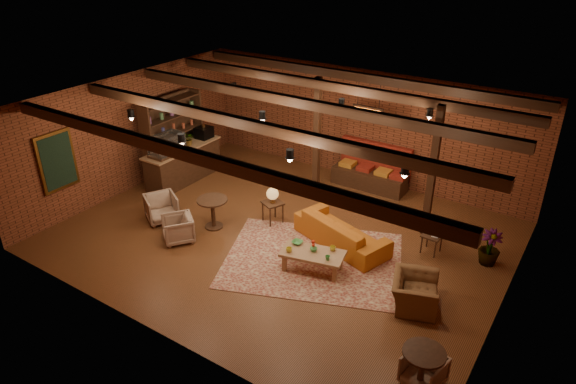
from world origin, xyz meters
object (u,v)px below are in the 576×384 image
Objects in this scene: sofa at (342,231)px; round_table_right at (422,365)px; armchair_a at (161,207)px; armchair_right at (415,288)px; coffee_table at (312,254)px; side_table_lamp at (273,196)px; armchair_b at (178,228)px; armchair_far at (424,369)px; side_table_book at (432,236)px; round_table_left at (213,208)px; plant_tall at (497,215)px.

sofa is 4.34m from round_table_right.
armchair_right is (6.51, 0.30, 0.05)m from armchair_a.
coffee_table is 1.53× the size of side_table_lamp.
sofa is at bearing 68.16° from armchair_b.
side_table_lamp is 1.36× the size of armchair_b.
coffee_table is 2.08× the size of armchair_b.
round_table_right is at bearing -72.12° from armchair_a.
armchair_far is at bearing -173.04° from armchair_right.
armchair_far is at bearing 28.32° from armchair_b.
sofa is at bearing 88.21° from coffee_table.
coffee_table is 2.26m from side_table_lamp.
armchair_a reaches higher than side_table_book.
coffee_table is 2.26m from armchair_right.
round_table_left is (-2.98, -1.03, 0.18)m from sofa.
armchair_far is at bearing -90.00° from plant_tall.
side_table_book is (1.89, 2.07, 0.01)m from coffee_table.
round_table_left reaches higher than armchair_far.
round_table_right is at bearing -31.65° from side_table_lamp.
round_table_right is (6.32, -1.13, 0.18)m from armchair_b.
armchair_right is 1.60× the size of armchair_far.
armchair_b is at bearing -177.11° from armchair_far.
armchair_b is (1.02, -0.47, -0.03)m from armchair_a.
coffee_table is at bearing 149.27° from round_table_right.
round_table_right is (3.08, -1.83, 0.12)m from coffee_table.
coffee_table is 3.52m from armchair_far.
coffee_table is at bearing -4.24° from round_table_left.
armchair_a reaches higher than sofa.
round_table_right is 4.21m from plant_tall.
plant_tall is (3.08, 2.32, 0.81)m from coffee_table.
plant_tall reaches higher than round_table_right.
side_table_lamp is at bearing 43.26° from round_table_left.
coffee_table reaches higher than armchair_b.
armchair_far is (1.19, -3.78, -0.11)m from side_table_book.
coffee_table is 2.81m from side_table_book.
round_table_right is at bearing 27.15° from armchair_b.
plant_tall is at bearing 36.98° from coffee_table.
plant_tall reaches higher than armchair_far.
armchair_right is 2.08m from round_table_right.
sofa reaches higher than armchair_far.
round_table_left is 1.39m from armchair_a.
armchair_b reaches higher than sofa.
armchair_right is 2.04m from side_table_book.
side_table_lamp is at bearing -167.52° from plant_tall.
side_table_lamp is 0.39× the size of plant_tall.
armchair_a is at bearing -160.80° from plant_tall.
round_table_left is 0.32× the size of plant_tall.
side_table_lamp is at bearing 146.87° from coffee_table.
round_table_right reaches higher than armchair_b.
armchair_a is at bearing -159.42° from side_table_book.
armchair_far is (3.05, -2.95, -0.04)m from sofa.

